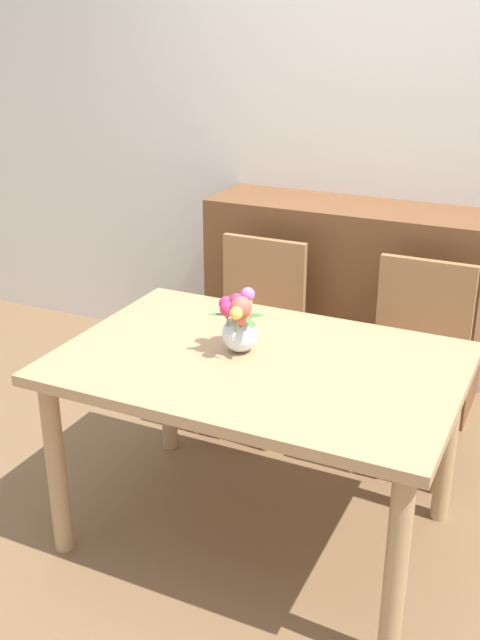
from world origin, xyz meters
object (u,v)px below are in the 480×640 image
(dining_table, at_px, (259,383))
(chair_right, at_px, (416,350))
(chair_left, at_px, (254,321))
(dresser, at_px, (343,299))
(flower_vase, at_px, (239,321))

(dining_table, bearing_deg, chair_right, 64.73)
(dining_table, bearing_deg, chair_left, 115.27)
(chair_right, xyz_separation_m, dresser, (-0.50, 0.51, -0.02))
(chair_left, bearing_deg, flower_vase, 110.57)
(dining_table, distance_m, chair_right, 0.92)
(chair_right, relative_size, dresser, 0.64)
(chair_right, bearing_deg, dining_table, 64.73)
(dining_table, xyz_separation_m, chair_left, (-0.39, 0.82, -0.13))
(chair_left, height_order, flower_vase, flower_vase)
(chair_left, xyz_separation_m, flower_vase, (0.30, -0.80, 0.35))
(dining_table, height_order, chair_right, chair_right)
(dresser, height_order, flower_vase, dresser)
(dining_table, relative_size, chair_right, 1.57)
(dining_table, relative_size, chair_left, 1.57)
(chair_right, xyz_separation_m, flower_vase, (-0.48, -0.80, 0.35))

